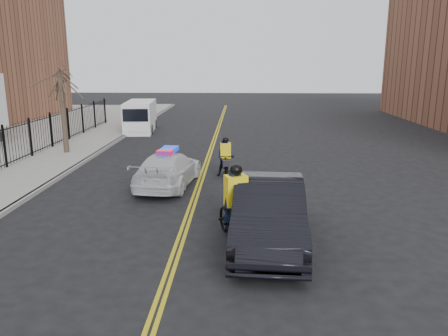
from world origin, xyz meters
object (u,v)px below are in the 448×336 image
object	(u,v)px
police_cruiser	(168,169)
dark_sedan	(268,212)
cargo_van	(140,117)
cyclist_far	(226,161)
cyclist_near	(236,215)

from	to	relation	value
police_cruiser	dark_sedan	size ratio (longest dim) A/B	0.92
dark_sedan	cargo_van	bearing A→B (deg)	115.03
police_cruiser	dark_sedan	world-z (taller)	dark_sedan
police_cruiser	cyclist_far	size ratio (longest dim) A/B	2.82
dark_sedan	cyclist_far	distance (m)	7.31
cargo_van	cyclist_far	xyz separation A→B (m)	(6.50, -12.49, -0.36)
cargo_van	cyclist_near	bearing A→B (deg)	-75.85
police_cruiser	cyclist_far	bearing A→B (deg)	-136.97
cyclist_near	cyclist_far	distance (m)	7.10
cyclist_near	police_cruiser	bearing A→B (deg)	96.55
police_cruiser	dark_sedan	distance (m)	6.61
police_cruiser	cargo_van	size ratio (longest dim) A/B	0.93
police_cruiser	cargo_van	distance (m)	14.76
cargo_van	cyclist_far	bearing A→B (deg)	-68.05
police_cruiser	dark_sedan	xyz separation A→B (m)	(3.60, -5.54, 0.19)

